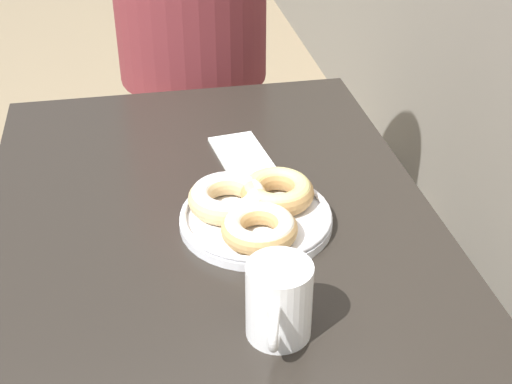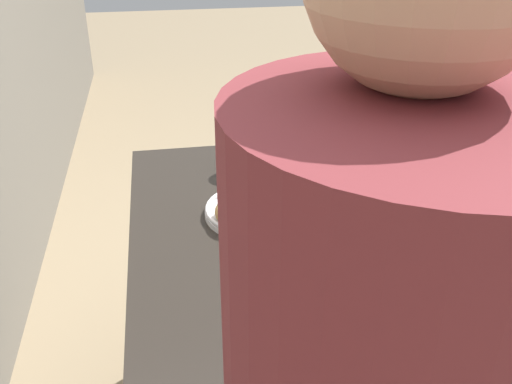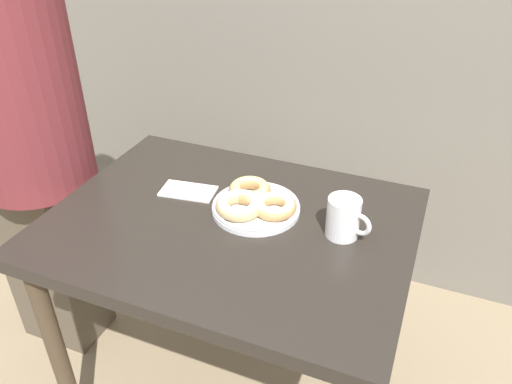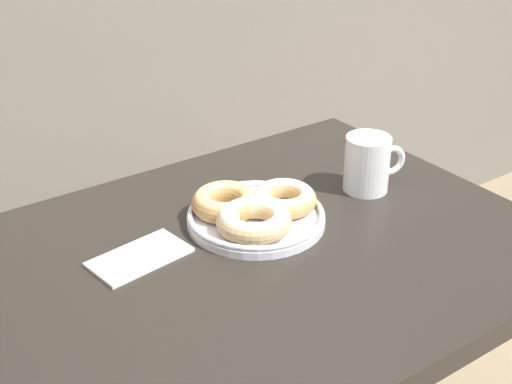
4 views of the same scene
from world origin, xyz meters
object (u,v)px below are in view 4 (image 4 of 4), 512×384
object	(u,v)px
coffee_mug	(368,163)
napkin	(140,257)
dining_table	(255,297)
donut_plate	(254,210)

from	to	relation	value
coffee_mug	napkin	distance (m)	0.46
dining_table	donut_plate	size ratio (longest dim) A/B	3.76
napkin	coffee_mug	bearing A→B (deg)	-3.91
napkin	donut_plate	bearing A→B (deg)	-4.43
dining_table	napkin	world-z (taller)	napkin
coffee_mug	napkin	world-z (taller)	coffee_mug
dining_table	coffee_mug	distance (m)	0.33
coffee_mug	donut_plate	bearing A→B (deg)	176.53
donut_plate	napkin	world-z (taller)	donut_plate
dining_table	coffee_mug	xyz separation A→B (m)	(0.29, 0.05, 0.15)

